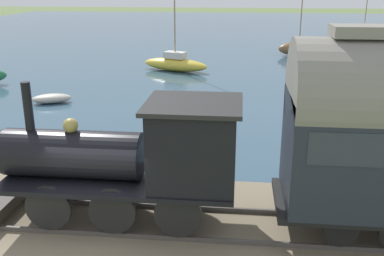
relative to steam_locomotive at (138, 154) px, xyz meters
The scene contains 8 objects.
ground_plane 2.38m from the steam_locomotive, 102.21° to the left, with size 200.00×200.00×0.00m, color #607542.
harbor_water 43.03m from the steam_locomotive, ahead, with size 80.00×80.00×0.01m.
rail_embankment 2.19m from the steam_locomotive, 90.00° to the left, with size 5.34×56.00×0.50m.
steam_locomotive is the anchor object (origin of this frame).
sailboat_brown 30.65m from the steam_locomotive, 13.96° to the right, with size 2.48×3.95×7.02m.
sailboat_navy 46.35m from the steam_locomotive, 20.43° to the right, with size 2.52×3.70×8.54m.
sailboat_yellow 21.82m from the steam_locomotive, ahead, with size 3.10×5.17×9.33m.
rowboat_off_pier 14.46m from the steam_locomotive, 31.35° to the left, with size 1.64×2.24×0.48m.
Camera 1 is at (-9.61, -3.18, 6.17)m, focal length 42.00 mm.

